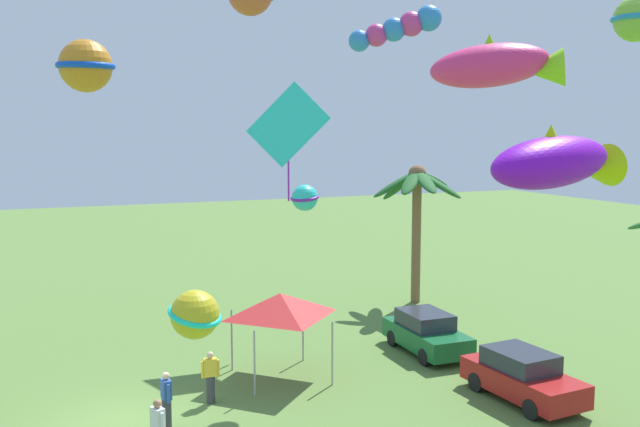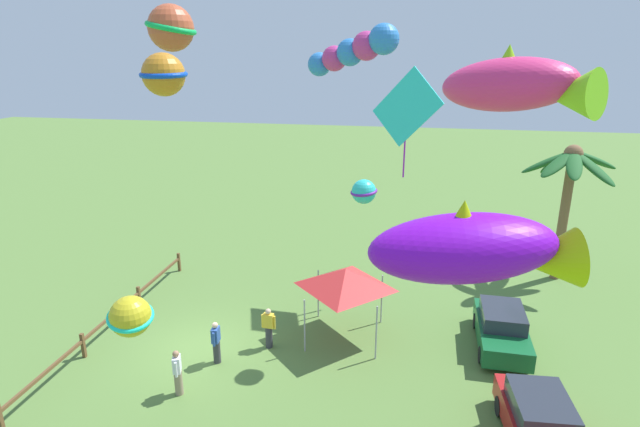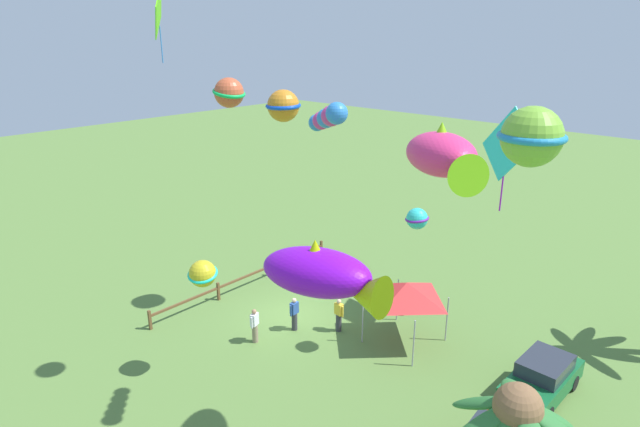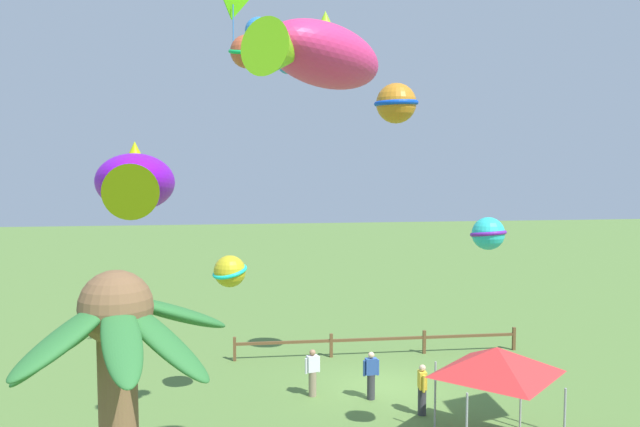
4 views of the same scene
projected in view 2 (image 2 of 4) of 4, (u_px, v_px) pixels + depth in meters
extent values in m
plane|color=#567A38|center=(199.00, 348.00, 18.82)|extent=(120.00, 120.00, 0.00)
cylinder|color=brown|center=(563.00, 218.00, 23.74)|extent=(0.44, 0.44, 6.15)
ellipsoid|color=#1E5623|center=(574.00, 165.00, 21.90)|extent=(2.44, 1.11, 1.11)
ellipsoid|color=#1E5623|center=(594.00, 168.00, 22.09)|extent=(2.12, 1.98, 1.43)
ellipsoid|color=#1E5623|center=(595.00, 160.00, 23.05)|extent=(1.40, 2.43, 1.14)
ellipsoid|color=#1E5623|center=(575.00, 158.00, 23.79)|extent=(2.40, 1.48, 1.21)
ellipsoid|color=#1E5623|center=(557.00, 163.00, 23.87)|extent=(2.18, 1.52, 1.67)
ellipsoid|color=#1E5623|center=(547.00, 162.00, 23.35)|extent=(1.18, 2.32, 1.44)
ellipsoid|color=#1E5623|center=(558.00, 164.00, 22.31)|extent=(2.12, 2.13, 1.18)
sphere|color=brown|center=(573.00, 154.00, 22.80)|extent=(0.83, 0.83, 0.83)
cube|color=brown|center=(179.00, 262.00, 25.30)|extent=(0.12, 0.12, 0.95)
cube|color=brown|center=(139.00, 297.00, 21.71)|extent=(0.12, 0.12, 0.95)
cube|color=brown|center=(83.00, 345.00, 18.12)|extent=(0.12, 0.12, 0.95)
cube|color=brown|center=(0.00, 418.00, 14.53)|extent=(0.12, 0.12, 0.95)
cube|color=brown|center=(113.00, 315.00, 19.86)|extent=(11.61, 0.09, 0.11)
cube|color=#282D38|center=(541.00, 406.00, 13.89)|extent=(2.13, 1.64, 0.56)
cylinder|color=black|center=(554.00, 410.00, 15.09)|extent=(0.61, 0.22, 0.60)
cylinder|color=black|center=(500.00, 406.00, 15.27)|extent=(0.61, 0.22, 0.60)
cube|color=#145B2D|center=(501.00, 332.00, 18.74)|extent=(3.93, 1.78, 0.70)
cube|color=#282D38|center=(503.00, 315.00, 18.68)|extent=(2.06, 1.54, 0.56)
cylinder|color=black|center=(528.00, 360.00, 17.55)|extent=(0.60, 0.19, 0.60)
cylinder|color=black|center=(482.00, 355.00, 17.86)|extent=(0.60, 0.19, 0.60)
cylinder|color=black|center=(517.00, 325.00, 19.80)|extent=(0.60, 0.19, 0.60)
cylinder|color=black|center=(476.00, 321.00, 20.11)|extent=(0.60, 0.19, 0.60)
cylinder|color=gray|center=(179.00, 383.00, 16.17)|extent=(0.26, 0.26, 0.84)
cube|color=silver|center=(177.00, 364.00, 15.96)|extent=(0.43, 0.34, 0.54)
sphere|color=#A37556|center=(176.00, 354.00, 15.85)|extent=(0.21, 0.21, 0.21)
cylinder|color=silver|center=(176.00, 370.00, 15.76)|extent=(0.09, 0.09, 0.52)
cylinder|color=silver|center=(178.00, 361.00, 16.19)|extent=(0.09, 0.09, 0.52)
cylinder|color=#38383D|center=(217.00, 352.00, 17.83)|extent=(0.26, 0.26, 0.84)
cube|color=#2D519E|center=(216.00, 335.00, 17.62)|extent=(0.40, 0.26, 0.54)
sphere|color=beige|center=(215.00, 325.00, 17.51)|extent=(0.21, 0.21, 0.21)
cylinder|color=#2D519E|center=(214.00, 339.00, 17.42)|extent=(0.09, 0.09, 0.52)
cylinder|color=#2D519E|center=(218.00, 332.00, 17.86)|extent=(0.09, 0.09, 0.52)
cylinder|color=#38383D|center=(269.00, 337.00, 18.76)|extent=(0.26, 0.26, 0.84)
cube|color=yellow|center=(268.00, 321.00, 18.55)|extent=(0.26, 0.39, 0.54)
sphere|color=beige|center=(268.00, 311.00, 18.44)|extent=(0.21, 0.21, 0.21)
cylinder|color=yellow|center=(274.00, 323.00, 18.51)|extent=(0.09, 0.09, 0.52)
cylinder|color=yellow|center=(263.00, 321.00, 18.62)|extent=(0.09, 0.09, 0.52)
cylinder|color=#9E9EA3|center=(318.00, 294.00, 20.74)|extent=(0.06, 0.06, 2.10)
cylinder|color=#9E9EA3|center=(305.00, 326.00, 18.31)|extent=(0.06, 0.06, 2.10)
cylinder|color=#9E9EA3|center=(382.00, 299.00, 20.28)|extent=(0.06, 0.06, 2.10)
cylinder|color=#9E9EA3|center=(376.00, 333.00, 17.85)|extent=(0.06, 0.06, 2.10)
pyramid|color=red|center=(346.00, 278.00, 18.86)|extent=(2.86, 2.86, 0.75)
sphere|color=gold|center=(130.00, 316.00, 12.38)|extent=(1.02, 1.02, 1.02)
torus|color=#1AE1C1|center=(130.00, 316.00, 12.38)|extent=(1.56, 1.57, 0.43)
cube|color=#28D4D9|center=(407.00, 107.00, 20.65)|extent=(1.60, 2.92, 3.29)
cylinder|color=purple|center=(404.00, 153.00, 21.23)|extent=(0.07, 0.07, 2.14)
ellipsoid|color=#E52E71|center=(506.00, 85.00, 10.92)|extent=(3.30, 3.51, 1.44)
cone|color=#82DB18|center=(570.00, 95.00, 9.92)|extent=(1.47, 1.48, 1.09)
cone|color=#82DB18|center=(508.00, 60.00, 10.77)|extent=(0.89, 0.89, 0.65)
sphere|color=orange|center=(164.00, 75.00, 16.36)|extent=(1.40, 1.40, 1.40)
torus|color=blue|center=(164.00, 75.00, 16.36)|extent=(1.64, 1.64, 0.22)
sphere|color=#2ACAC3|center=(364.00, 192.00, 17.12)|extent=(0.84, 0.84, 0.84)
torus|color=#6C21A7|center=(364.00, 192.00, 17.12)|extent=(1.27, 1.27, 0.22)
ellipsoid|color=#7A0DCB|center=(461.00, 248.00, 8.38)|extent=(1.83, 3.33, 1.46)
cone|color=#AEC90A|center=(546.00, 259.00, 8.30)|extent=(1.08, 1.17, 1.09)
cone|color=#AEC90A|center=(463.00, 219.00, 8.23)|extent=(0.67, 0.67, 0.63)
sphere|color=#2B7BD2|center=(384.00, 39.00, 10.03)|extent=(0.62, 0.62, 0.62)
sphere|color=#C73485|center=(366.00, 46.00, 10.31)|extent=(0.59, 0.59, 0.59)
sphere|color=#2B7BD2|center=(350.00, 52.00, 10.60)|extent=(0.57, 0.57, 0.57)
sphere|color=#C73485|center=(334.00, 59.00, 10.88)|extent=(0.54, 0.54, 0.54)
sphere|color=#2B7BD2|center=(319.00, 64.00, 11.17)|extent=(0.52, 0.52, 0.52)
sphere|color=#C25230|center=(171.00, 28.00, 10.60)|extent=(0.97, 0.97, 0.97)
torus|color=#11B84E|center=(171.00, 28.00, 10.60)|extent=(1.06, 1.07, 0.32)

